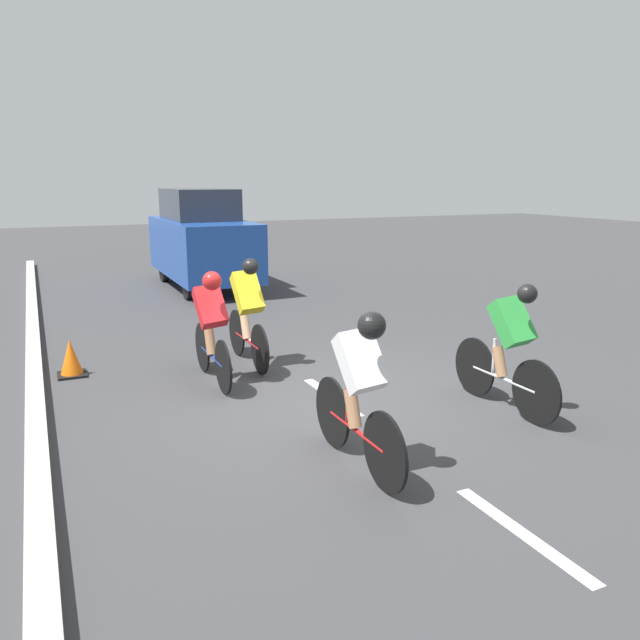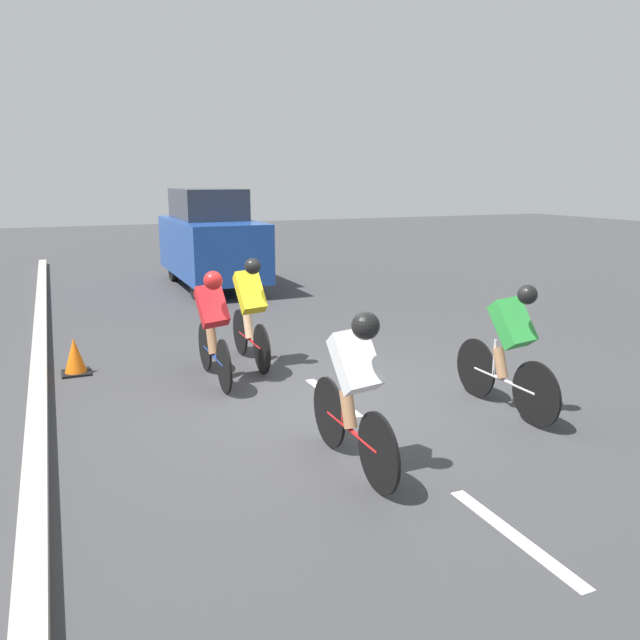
{
  "view_description": "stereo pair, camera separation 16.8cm",
  "coord_description": "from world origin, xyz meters",
  "px_view_note": "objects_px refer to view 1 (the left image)",
  "views": [
    {
      "loc": [
        3.05,
        6.28,
        2.53
      ],
      "look_at": [
        0.16,
        -0.03,
        0.95
      ],
      "focal_mm": 35.0,
      "sensor_mm": 36.0,
      "label": 1
    },
    {
      "loc": [
        2.9,
        6.34,
        2.53
      ],
      "look_at": [
        0.16,
        -0.03,
        0.95
      ],
      "focal_mm": 35.0,
      "sensor_mm": 36.0,
      "label": 2
    }
  ],
  "objects_px": {
    "cyclist_white": "(360,386)",
    "traffic_cone": "(71,358)",
    "cyclist_yellow": "(248,309)",
    "cyclist_green": "(509,345)",
    "support_car": "(202,239)",
    "cyclist_red": "(211,324)"
  },
  "relations": [
    {
      "from": "cyclist_green",
      "to": "support_car",
      "type": "distance_m",
      "value": 9.38
    },
    {
      "from": "cyclist_green",
      "to": "cyclist_red",
      "type": "distance_m",
      "value": 3.54
    },
    {
      "from": "cyclist_white",
      "to": "cyclist_green",
      "type": "distance_m",
      "value": 2.26
    },
    {
      "from": "cyclist_white",
      "to": "cyclist_red",
      "type": "relative_size",
      "value": 1.01
    },
    {
      "from": "cyclist_red",
      "to": "traffic_cone",
      "type": "relative_size",
      "value": 3.36
    },
    {
      "from": "cyclist_yellow",
      "to": "traffic_cone",
      "type": "bearing_deg",
      "value": -13.14
    },
    {
      "from": "cyclist_yellow",
      "to": "traffic_cone",
      "type": "distance_m",
      "value": 2.39
    },
    {
      "from": "traffic_cone",
      "to": "cyclist_yellow",
      "type": "bearing_deg",
      "value": 166.86
    },
    {
      "from": "cyclist_green",
      "to": "cyclist_white",
      "type": "bearing_deg",
      "value": 15.73
    },
    {
      "from": "support_car",
      "to": "cyclist_red",
      "type": "bearing_deg",
      "value": 76.62
    },
    {
      "from": "cyclist_white",
      "to": "traffic_cone",
      "type": "height_order",
      "value": "cyclist_white"
    },
    {
      "from": "cyclist_white",
      "to": "support_car",
      "type": "height_order",
      "value": "support_car"
    },
    {
      "from": "cyclist_yellow",
      "to": "cyclist_red",
      "type": "distance_m",
      "value": 0.86
    },
    {
      "from": "cyclist_green",
      "to": "traffic_cone",
      "type": "xyz_separation_m",
      "value": [
        4.31,
        -3.36,
        -0.52
      ]
    },
    {
      "from": "cyclist_green",
      "to": "support_car",
      "type": "bearing_deg",
      "value": -83.67
    },
    {
      "from": "cyclist_red",
      "to": "cyclist_green",
      "type": "bearing_deg",
      "value": 139.92
    },
    {
      "from": "cyclist_yellow",
      "to": "cyclist_red",
      "type": "relative_size",
      "value": 1.02
    },
    {
      "from": "cyclist_white",
      "to": "traffic_cone",
      "type": "bearing_deg",
      "value": -61.71
    },
    {
      "from": "cyclist_white",
      "to": "traffic_cone",
      "type": "distance_m",
      "value": 4.55
    },
    {
      "from": "cyclist_yellow",
      "to": "support_car",
      "type": "bearing_deg",
      "value": -98.93
    },
    {
      "from": "cyclist_white",
      "to": "cyclist_red",
      "type": "bearing_deg",
      "value": -79.51
    },
    {
      "from": "cyclist_green",
      "to": "support_car",
      "type": "height_order",
      "value": "support_car"
    }
  ]
}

